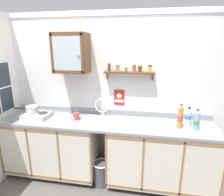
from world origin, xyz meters
TOP-DOWN VIEW (x-y plane):
  - floor at (0.00, 0.00)m, footprint 6.03×6.03m
  - back_wall at (0.00, 0.59)m, footprint 3.63×0.07m
  - lower_cabinet_run at (-0.82, 0.26)m, footprint 1.38×0.62m
  - lower_cabinet_run_right at (0.78, 0.26)m, footprint 1.45×0.62m
  - countertop at (0.00, 0.26)m, footprint 2.99×0.64m
  - backsplash at (0.00, 0.55)m, footprint 2.99×0.02m
  - sink at (-0.06, 0.30)m, footprint 0.50×0.42m
  - hot_plate_stove at (-1.04, 0.25)m, footprint 0.36×0.31m
  - saucepan at (-1.13, 0.27)m, footprint 0.31×0.20m
  - bottle_water_clear_0 at (1.11, 0.34)m, footprint 0.08×0.08m
  - bottle_water_blue_1 at (1.19, 0.20)m, footprint 0.07×0.07m
  - bottle_juice_amber_2 at (0.99, 0.23)m, footprint 0.07×0.07m
  - mug at (-0.43, 0.27)m, footprint 0.11×0.09m
  - wall_cabinet at (-0.51, 0.40)m, footprint 0.47×0.35m
  - spice_shelf at (0.30, 0.50)m, footprint 0.71×0.14m
  - warning_sign at (0.15, 0.56)m, footprint 0.16×0.01m
  - trash_bin at (-0.04, 0.11)m, footprint 0.25×0.25m

SIDE VIEW (x-z plane):
  - floor at x=0.00m, z-range 0.00..0.00m
  - trash_bin at x=-0.04m, z-range 0.01..0.36m
  - lower_cabinet_run_right at x=0.78m, z-range 0.00..0.90m
  - lower_cabinet_run at x=-0.82m, z-range 0.00..0.90m
  - countertop at x=0.00m, z-range 0.89..0.92m
  - sink at x=-0.06m, z-range 0.70..1.12m
  - hot_plate_stove at x=-1.04m, z-range 0.92..0.99m
  - backsplash at x=0.00m, z-range 0.92..1.00m
  - mug at x=-0.43m, z-range 0.92..1.03m
  - bottle_water_clear_0 at x=1.11m, z-range 0.91..1.16m
  - saucepan at x=-1.13m, z-range 0.99..1.09m
  - bottle_water_blue_1 at x=1.19m, z-range 0.91..1.18m
  - bottle_juice_amber_2 at x=0.99m, z-range 0.91..1.23m
  - warning_sign at x=0.15m, z-range 1.08..1.32m
  - back_wall at x=0.00m, z-range 0.01..2.43m
  - spice_shelf at x=0.30m, z-range 1.49..1.72m
  - wall_cabinet at x=-0.51m, z-range 1.58..2.13m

